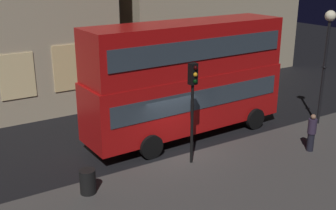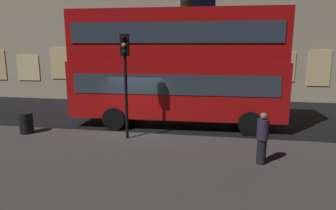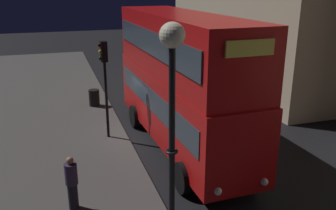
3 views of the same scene
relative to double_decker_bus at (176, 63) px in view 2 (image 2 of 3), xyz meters
name	(u,v)px [view 2 (image 2 of 3)]	position (x,y,z in m)	size (l,w,h in m)	color
ground_plane	(136,131)	(-1.68, -1.36, -3.06)	(80.00, 80.00, 0.00)	black
sidewalk_slab	(96,170)	(-1.68, -5.87, -3.00)	(44.00, 7.86, 0.12)	#423F3D
building_with_clock	(88,0)	(-9.18, 10.72, 4.65)	(17.14, 10.08, 15.42)	tan
double_decker_bus	(176,63)	(0.00, 0.00, 0.00)	(10.27, 2.99, 5.51)	#B20F0F
traffic_light_near_kerb	(125,65)	(-1.63, -2.79, 0.08)	(0.34, 0.37, 4.22)	black
pedestrian	(262,138)	(3.49, -4.61, -2.07)	(0.37, 0.37, 1.71)	black
litter_bin	(26,123)	(-6.21, -2.83, -2.49)	(0.58, 0.58, 0.91)	black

